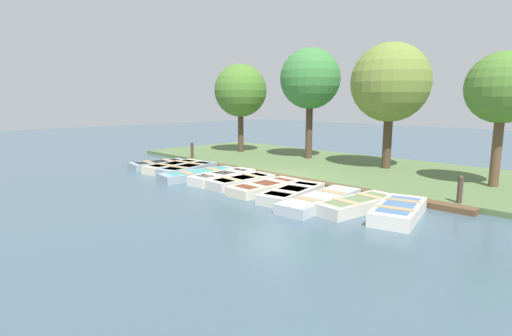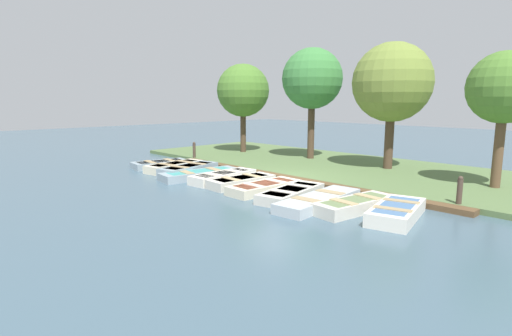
{
  "view_description": "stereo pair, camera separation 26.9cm",
  "coord_description": "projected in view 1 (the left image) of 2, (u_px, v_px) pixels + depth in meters",
  "views": [
    {
      "loc": [
        11.77,
        10.68,
        3.32
      ],
      "look_at": [
        0.68,
        -0.48,
        0.65
      ],
      "focal_mm": 28.0,
      "sensor_mm": 36.0,
      "label": 1
    },
    {
      "loc": [
        11.57,
        10.87,
        3.32
      ],
      "look_at": [
        0.68,
        -0.48,
        0.65
      ],
      "focal_mm": 28.0,
      "sensor_mm": 36.0,
      "label": 2
    }
  ],
  "objects": [
    {
      "name": "mooring_post_near",
      "position": [
        192.0,
        151.0,
        22.04
      ],
      "size": [
        0.16,
        0.16,
        1.06
      ],
      "color": "#47382D",
      "rests_on": "ground_plane"
    },
    {
      "name": "rowboat_3",
      "position": [
        199.0,
        174.0,
        17.2
      ],
      "size": [
        3.58,
        1.56,
        0.35
      ],
      "rotation": [
        0.0,
        0.0,
        -0.14
      ],
      "color": "#8C9EA8",
      "rests_on": "ground_plane"
    },
    {
      "name": "park_tree_right",
      "position": [
        503.0,
        89.0,
        14.12
      ],
      "size": [
        2.54,
        2.54,
        5.04
      ],
      "color": "brown",
      "rests_on": "ground_plane"
    },
    {
      "name": "mooring_post_far",
      "position": [
        460.0,
        192.0,
        12.29
      ],
      "size": [
        0.16,
        0.16,
        1.06
      ],
      "color": "#47382D",
      "rests_on": "ground_plane"
    },
    {
      "name": "shore_bank",
      "position": [
        345.0,
        167.0,
        19.66
      ],
      "size": [
        8.0,
        24.0,
        0.19
      ],
      "color": "#567042",
      "rests_on": "ground_plane"
    },
    {
      "name": "rowboat_1",
      "position": [
        173.0,
        167.0,
        19.09
      ],
      "size": [
        3.08,
        1.43,
        0.39
      ],
      "rotation": [
        0.0,
        0.0,
        0.16
      ],
      "color": "beige",
      "rests_on": "ground_plane"
    },
    {
      "name": "rowboat_0",
      "position": [
        158.0,
        164.0,
        19.97
      ],
      "size": [
        2.85,
        1.51,
        0.34
      ],
      "rotation": [
        0.0,
        0.0,
        -0.14
      ],
      "color": "#8C9EA8",
      "rests_on": "ground_plane"
    },
    {
      "name": "rowboat_10",
      "position": [
        399.0,
        211.0,
        11.4
      ],
      "size": [
        2.88,
        1.72,
        0.41
      ],
      "rotation": [
        0.0,
        0.0,
        0.24
      ],
      "color": "silver",
      "rests_on": "ground_plane"
    },
    {
      "name": "park_tree_left",
      "position": [
        310.0,
        79.0,
        21.24
      ],
      "size": [
        3.22,
        3.22,
        6.08
      ],
      "color": "#4C3828",
      "rests_on": "ground_plane"
    },
    {
      "name": "ground_plane",
      "position": [
        276.0,
        183.0,
        16.2
      ],
      "size": [
        80.0,
        80.0,
        0.0
      ],
      "primitive_type": "plane",
      "color": "#425B6B"
    },
    {
      "name": "rowboat_5",
      "position": [
        242.0,
        181.0,
        15.65
      ],
      "size": [
        2.8,
        1.14,
        0.37
      ],
      "rotation": [
        0.0,
        0.0,
        -0.05
      ],
      "color": "beige",
      "rests_on": "ground_plane"
    },
    {
      "name": "park_tree_far_left",
      "position": [
        240.0,
        91.0,
        24.06
      ],
      "size": [
        3.16,
        3.16,
        5.5
      ],
      "color": "#4C3828",
      "rests_on": "ground_plane"
    },
    {
      "name": "rowboat_8",
      "position": [
        320.0,
        200.0,
        12.76
      ],
      "size": [
        3.66,
        1.34,
        0.34
      ],
      "rotation": [
        0.0,
        0.0,
        0.08
      ],
      "color": "#B2BCC1",
      "rests_on": "ground_plane"
    },
    {
      "name": "park_tree_center",
      "position": [
        390.0,
        83.0,
        18.08
      ],
      "size": [
        3.57,
        3.57,
        5.91
      ],
      "color": "#4C3828",
      "rests_on": "ground_plane"
    },
    {
      "name": "rowboat_6",
      "position": [
        265.0,
        187.0,
        14.66
      ],
      "size": [
        2.95,
        1.18,
        0.35
      ],
      "rotation": [
        0.0,
        0.0,
        -0.02
      ],
      "color": "beige",
      "rests_on": "ground_plane"
    },
    {
      "name": "dock_walkway",
      "position": [
        295.0,
        177.0,
        17.02
      ],
      "size": [
        1.37,
        14.51,
        0.18
      ],
      "color": "brown",
      "rests_on": "ground_plane"
    },
    {
      "name": "rowboat_9",
      "position": [
        357.0,
        204.0,
        12.16
      ],
      "size": [
        3.01,
        1.33,
        0.39
      ],
      "rotation": [
        0.0,
        0.0,
        -0.13
      ],
      "color": "beige",
      "rests_on": "ground_plane"
    },
    {
      "name": "rowboat_4",
      "position": [
        223.0,
        177.0,
        16.54
      ],
      "size": [
        3.07,
        1.19,
        0.39
      ],
      "rotation": [
        0.0,
        0.0,
        0.07
      ],
      "color": "silver",
      "rests_on": "ground_plane"
    },
    {
      "name": "rowboat_2",
      "position": [
        188.0,
        170.0,
        18.08
      ],
      "size": [
        3.14,
        1.63,
        0.44
      ],
      "rotation": [
        0.0,
        0.0,
        0.22
      ],
      "color": "#8C9EA8",
      "rests_on": "ground_plane"
    },
    {
      "name": "rowboat_7",
      "position": [
        292.0,
        193.0,
        13.73
      ],
      "size": [
        3.15,
        1.61,
        0.36
      ],
      "rotation": [
        0.0,
        0.0,
        0.19
      ],
      "color": "beige",
      "rests_on": "ground_plane"
    }
  ]
}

